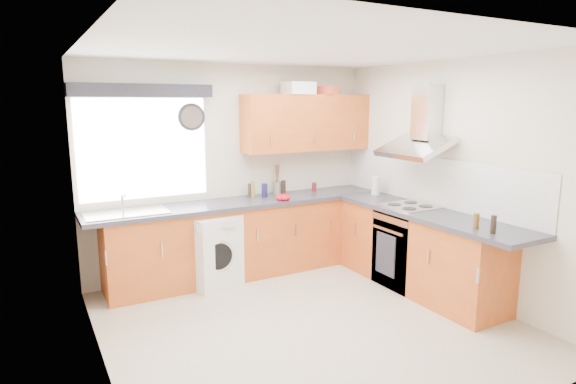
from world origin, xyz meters
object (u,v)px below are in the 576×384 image
upper_cabinets (307,123)px  extractor_hood (420,129)px  washing_machine (210,250)px  oven (408,248)px

upper_cabinets → extractor_hood: bearing=-63.9°
upper_cabinets → washing_machine: bearing=-170.9°
washing_machine → oven: bearing=-45.1°
oven → extractor_hood: bearing=-0.0°
extractor_hood → washing_machine: size_ratio=0.96×
oven → upper_cabinets: 1.99m
oven → washing_machine: oven is taller
oven → upper_cabinets: upper_cabinets is taller
oven → upper_cabinets: size_ratio=0.50×
extractor_hood → upper_cabinets: bearing=116.1°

